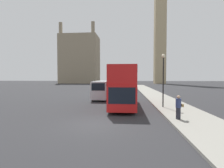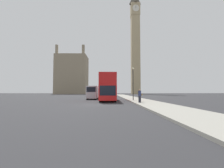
{
  "view_description": "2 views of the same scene",
  "coord_description": "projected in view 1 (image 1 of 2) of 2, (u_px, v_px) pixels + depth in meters",
  "views": [
    {
      "loc": [
        1.97,
        -11.43,
        3.16
      ],
      "look_at": [
        0.25,
        9.65,
        2.37
      ],
      "focal_mm": 28.0,
      "sensor_mm": 36.0,
      "label": 1
    },
    {
      "loc": [
        1.87,
        -17.69,
        1.51
      ],
      "look_at": [
        2.43,
        15.8,
        3.26
      ],
      "focal_mm": 24.0,
      "sensor_mm": 36.0,
      "label": 2
    }
  ],
  "objects": [
    {
      "name": "street_lamp",
      "position": [
        163.0,
        72.0,
        17.7
      ],
      "size": [
        0.36,
        0.36,
        5.36
      ],
      "color": "black",
      "rests_on": "sidewalk_strip"
    },
    {
      "name": "white_van",
      "position": [
        101.0,
        90.0,
        25.26
      ],
      "size": [
        2.07,
        5.84,
        2.64
      ],
      "color": "silver",
      "rests_on": "ground_plane"
    },
    {
      "name": "ground_plane",
      "position": [
        97.0,
        125.0,
        11.66
      ],
      "size": [
        300.0,
        300.0,
        0.0
      ],
      "primitive_type": "plane",
      "color": "#28282B"
    },
    {
      "name": "pedestrian",
      "position": [
        178.0,
        107.0,
        12.6
      ],
      "size": [
        0.54,
        0.38,
        1.72
      ],
      "color": "#23232D",
      "rests_on": "sidewalk_strip"
    },
    {
      "name": "building_block_distant",
      "position": [
        80.0,
        60.0,
        97.64
      ],
      "size": [
        20.19,
        15.33,
        31.92
      ],
      "color": "gray",
      "rests_on": "ground_plane"
    },
    {
      "name": "clock_tower",
      "position": [
        160.0,
        14.0,
        88.39
      ],
      "size": [
        5.86,
        6.03,
        69.35
      ],
      "color": "tan",
      "rests_on": "ground_plane"
    },
    {
      "name": "red_double_decker_bus",
      "position": [
        123.0,
        85.0,
        19.34
      ],
      "size": [
        2.55,
        10.47,
        4.27
      ],
      "color": "red",
      "rests_on": "ground_plane"
    },
    {
      "name": "sidewalk_strip",
      "position": [
        205.0,
        126.0,
        11.09
      ],
      "size": [
        3.92,
        120.0,
        0.15
      ],
      "color": "gray",
      "rests_on": "ground_plane"
    }
  ]
}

